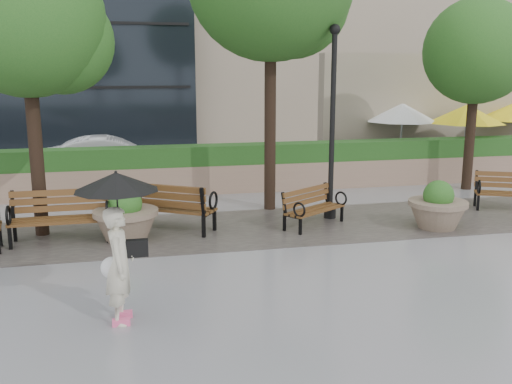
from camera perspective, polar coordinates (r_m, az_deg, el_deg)
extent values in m
plane|color=gray|center=(9.74, 0.11, -8.45)|extent=(100.00, 100.00, 0.00)
cube|color=#383330|center=(12.54, -2.90, -3.73)|extent=(28.00, 3.20, 0.01)
cube|color=#967860|center=(16.31, -5.29, 1.36)|extent=(24.00, 0.80, 0.80)
cube|color=#1E4517|center=(16.20, -5.33, 3.70)|extent=(24.00, 0.75, 0.55)
cube|color=tan|center=(22.17, 18.91, 7.76)|extent=(10.00, 0.60, 4.00)
cube|color=#1E4517|center=(20.22, 20.61, 2.85)|extent=(8.00, 0.50, 0.90)
cube|color=black|center=(20.29, -6.72, 2.29)|extent=(40.00, 7.00, 0.00)
cube|color=brown|center=(12.08, -18.98, -2.67)|extent=(1.96, 0.62, 0.05)
cube|color=brown|center=(12.30, -18.96, -0.80)|extent=(1.96, 0.16, 0.46)
cube|color=black|center=(12.17, -18.89, -3.67)|extent=(1.97, 0.72, 0.50)
torus|color=black|center=(11.98, -23.52, -2.18)|extent=(0.06, 0.40, 0.40)
torus|color=black|center=(11.79, -14.66, -1.78)|extent=(0.06, 0.40, 0.40)
cube|color=brown|center=(12.52, -8.58, -1.60)|extent=(2.00, 1.57, 0.06)
cube|color=brown|center=(12.18, -9.31, -0.36)|extent=(1.75, 1.18, 0.47)
cube|color=black|center=(12.55, -8.61, -2.66)|extent=(2.06, 1.66, 0.51)
torus|color=black|center=(12.24, -4.29, -0.86)|extent=(0.27, 0.37, 0.41)
torus|color=black|center=(13.11, -11.80, -0.22)|extent=(0.27, 0.37, 0.41)
cube|color=brown|center=(12.71, 5.93, -1.77)|extent=(1.59, 1.28, 0.04)
cube|color=brown|center=(12.80, 5.09, -0.40)|extent=(1.38, 0.97, 0.37)
cube|color=black|center=(12.77, 5.82, -2.56)|extent=(1.64, 1.35, 0.41)
torus|color=black|center=(12.01, 4.35, -1.78)|extent=(0.22, 0.30, 0.33)
torus|color=black|center=(13.18, 8.50, -0.64)|extent=(0.22, 0.30, 0.33)
cube|color=brown|center=(15.46, 24.25, -0.17)|extent=(1.79, 1.20, 0.05)
cube|color=brown|center=(15.67, 24.15, 1.10)|extent=(1.62, 0.83, 0.41)
cube|color=black|center=(15.53, 24.16, -0.87)|extent=(1.83, 1.29, 0.44)
torus|color=black|center=(15.11, 21.41, 0.47)|extent=(0.19, 0.34, 0.36)
cylinder|color=#7F6B56|center=(11.90, -12.91, -2.01)|extent=(1.32, 1.32, 0.11)
sphere|color=#144918|center=(11.85, -12.95, -1.16)|extent=(0.68, 0.68, 0.68)
cylinder|color=#7F6B56|center=(13.10, 17.74, -1.07)|extent=(1.28, 1.28, 0.10)
sphere|color=#144918|center=(13.07, 17.79, -0.31)|extent=(0.66, 0.66, 0.66)
cylinder|color=black|center=(13.21, 7.63, 6.35)|extent=(0.12, 0.12, 4.25)
cylinder|color=black|center=(13.55, 7.40, -1.98)|extent=(0.28, 0.28, 0.30)
sphere|color=black|center=(13.18, 7.90, 15.80)|extent=(0.24, 0.24, 0.24)
cylinder|color=black|center=(12.56, -21.23, 5.06)|extent=(0.28, 0.28, 4.12)
sphere|color=#144918|center=(12.53, -22.08, 15.79)|extent=(3.10, 3.10, 3.10)
sphere|color=#144918|center=(12.72, -18.96, 14.08)|extent=(2.17, 2.17, 2.17)
cylinder|color=black|center=(13.96, 1.43, 8.77)|extent=(0.28, 0.28, 5.23)
sphere|color=#144918|center=(14.48, 3.61, 18.63)|extent=(2.80, 2.80, 2.80)
cylinder|color=black|center=(17.63, 20.68, 6.17)|extent=(0.28, 0.28, 3.68)
sphere|color=#144918|center=(17.57, 21.20, 13.01)|extent=(2.95, 2.95, 2.95)
sphere|color=#144918|center=(18.14, 22.19, 11.71)|extent=(2.07, 2.07, 2.07)
cylinder|color=black|center=(20.55, 14.15, 2.27)|extent=(0.40, 0.40, 0.10)
cylinder|color=#99999E|center=(20.40, 14.30, 5.17)|extent=(0.06, 0.06, 2.20)
cone|color=white|center=(20.32, 14.43, 7.69)|extent=(2.50, 2.50, 0.60)
cylinder|color=black|center=(20.46, 19.93, 1.87)|extent=(0.40, 0.40, 0.10)
cylinder|color=#99999E|center=(20.31, 20.14, 4.78)|extent=(0.06, 0.06, 2.20)
cone|color=yellow|center=(20.23, 20.33, 7.31)|extent=(2.50, 2.50, 0.60)
cylinder|color=black|center=(22.60, 24.08, 2.44)|extent=(0.40, 0.40, 0.10)
imported|color=silver|center=(18.96, -14.33, 3.37)|extent=(4.11, 1.51, 1.35)
imported|color=beige|center=(8.02, -13.47, -6.75)|extent=(0.51, 0.68, 1.75)
cube|color=#F2598C|center=(8.43, -13.07, -11.84)|extent=(0.14, 0.25, 0.09)
cube|color=#F2598C|center=(8.19, -13.32, -12.57)|extent=(0.14, 0.25, 0.09)
cube|color=black|center=(7.99, -11.91, -5.52)|extent=(0.15, 0.34, 0.24)
sphere|color=white|center=(8.30, -14.23, -7.34)|extent=(0.31, 0.31, 0.31)
cylinder|color=black|center=(7.89, -13.65, -2.12)|extent=(0.02, 0.02, 0.93)
cone|color=black|center=(7.79, -13.81, 0.99)|extent=(1.13, 1.13, 0.24)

